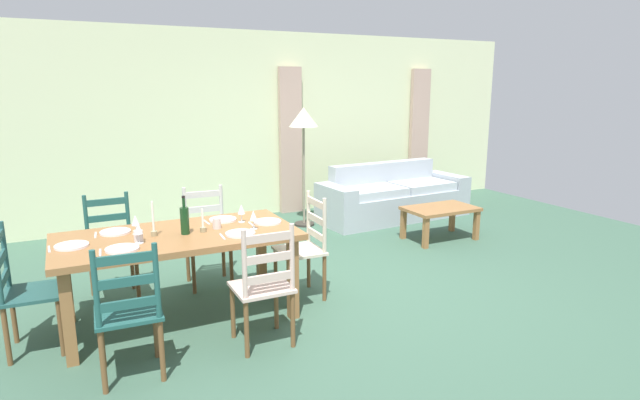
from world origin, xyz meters
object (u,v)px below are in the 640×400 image
object	(u,v)px
coffee_cup_primary	(217,223)
wine_glass_far_right	(241,210)
wine_glass_near_right	(253,216)
standing_lamp	(304,124)
dining_chair_head_east	(305,247)
coffee_cup_secondary	(138,236)
dining_chair_far_right	(207,237)
dining_chair_near_right	(264,286)
wine_glass_near_left	(138,229)
wine_glass_far_left	(135,221)
dining_chair_head_west	(24,290)
dining_chair_near_left	(128,312)
dining_chair_far_left	(111,247)
dining_table	(178,244)
coffee_table	(440,212)
wine_bottle	(185,220)
couch	(392,198)

from	to	relation	value
coffee_cup_primary	wine_glass_far_right	bearing A→B (deg)	22.79
wine_glass_near_right	standing_lamp	bearing A→B (deg)	56.91
dining_chair_head_east	coffee_cup_secondary	bearing A→B (deg)	-176.56
dining_chair_far_right	dining_chair_head_east	size ratio (longest dim) A/B	1.00
dining_chair_near_right	wine_glass_near_left	world-z (taller)	dining_chair_near_right
wine_glass_near_left	wine_glass_far_left	distance (m)	0.27
coffee_cup_secondary	wine_glass_far_right	bearing A→B (deg)	12.91
coffee_cup_primary	standing_lamp	world-z (taller)	standing_lamp
wine_glass_far_left	coffee_cup_secondary	xyz separation A→B (m)	(-0.01, -0.22, -0.07)
dining_chair_head_west	wine_glass_near_right	world-z (taller)	dining_chair_head_west
dining_chair_near_right	dining_chair_head_west	xyz separation A→B (m)	(-1.59, 0.70, 0.00)
dining_chair_near_left	dining_chair_head_east	size ratio (longest dim) A/B	1.00
wine_glass_near_left	standing_lamp	size ratio (longest dim) A/B	0.10
dining_chair_near_right	dining_chair_far_left	xyz separation A→B (m)	(-0.92, 1.51, 0.00)
dining_table	coffee_cup_primary	world-z (taller)	coffee_cup_primary
dining_chair_far_right	standing_lamp	size ratio (longest dim) A/B	0.59
dining_chair_far_left	standing_lamp	bearing A→B (deg)	29.73
dining_chair_far_right	coffee_table	size ratio (longest dim) A/B	1.07
dining_table	wine_glass_near_right	bearing A→B (deg)	-13.35
dining_chair_near_left	wine_bottle	xyz separation A→B (m)	(0.54, 0.72, 0.39)
dining_chair_head_east	wine_glass_far_right	size ratio (longest dim) A/B	5.96
dining_chair_near_left	couch	bearing A→B (deg)	35.48
dining_chair_head_east	couch	xyz separation A→B (m)	(2.40, 2.11, -0.19)
dining_chair_near_right	dining_chair_far_left	bearing A→B (deg)	121.51
coffee_cup_primary	wine_glass_far_left	bearing A→B (deg)	169.27
coffee_cup_secondary	couch	distance (m)	4.46
dining_chair_head_west	coffee_cup_secondary	world-z (taller)	dining_chair_head_west
wine_glass_far_right	wine_glass_near_right	bearing A→B (deg)	-85.50
dining_chair_head_west	coffee_cup_primary	size ratio (longest dim) A/B	10.67
dining_chair_near_right	coffee_cup_primary	size ratio (longest dim) A/B	10.67
dining_chair_near_right	wine_bottle	bearing A→B (deg)	120.67
dining_chair_far_right	wine_glass_near_left	bearing A→B (deg)	-130.15
coffee_cup_primary	dining_chair_near_right	bearing A→B (deg)	-79.50
dining_table	dining_chair_near_right	size ratio (longest dim) A/B	1.98
dining_chair_far_right	coffee_cup_secondary	xyz separation A→B (m)	(-0.73, -0.81, 0.32)
wine_glass_far_right	standing_lamp	bearing A→B (deg)	53.52
wine_glass_near_left	couch	size ratio (longest dim) A/B	0.07
wine_glass_far_right	coffee_cup_secondary	bearing A→B (deg)	-167.09
wine_glass_far_right	dining_chair_head_west	bearing A→B (deg)	-175.18
dining_chair_far_right	coffee_cup_primary	distance (m)	0.79
dining_chair_near_left	dining_chair_head_west	size ratio (longest dim) A/B	1.00
dining_chair_head_east	wine_bottle	xyz separation A→B (m)	(-1.08, -0.04, 0.39)
dining_chair_near_left	wine_glass_near_left	distance (m)	0.75
wine_bottle	coffee_cup_secondary	bearing A→B (deg)	-172.00
dining_chair_head_west	dining_chair_near_left	bearing A→B (deg)	-49.25
dining_chair_near_right	wine_glass_near_right	bearing A→B (deg)	76.98
dining_chair_far_right	dining_chair_head_east	bearing A→B (deg)	-45.26
dining_chair_near_left	dining_chair_far_left	xyz separation A→B (m)	(0.03, 1.54, 0.00)
wine_glass_near_left	standing_lamp	world-z (taller)	standing_lamp
wine_glass_far_right	coffee_cup_primary	distance (m)	0.28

